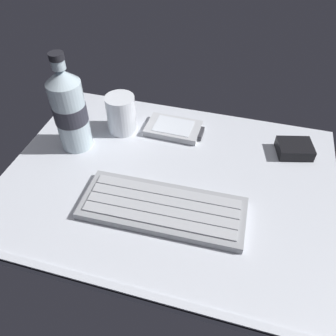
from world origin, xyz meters
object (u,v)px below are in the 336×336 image
(keyboard, at_px, (163,208))
(water_bottle, at_px, (69,110))
(handheld_device, at_px, (174,128))
(charger_block, at_px, (295,149))
(juice_cup, at_px, (121,115))

(keyboard, height_order, water_bottle, water_bottle)
(handheld_device, height_order, water_bottle, water_bottle)
(charger_block, bearing_deg, juice_cup, -176.90)
(juice_cup, relative_size, charger_block, 1.21)
(juice_cup, bearing_deg, water_bottle, -135.35)
(handheld_device, distance_m, juice_cup, 0.12)
(handheld_device, bearing_deg, juice_cup, -167.62)
(handheld_device, bearing_deg, keyboard, -80.19)
(water_bottle, bearing_deg, juice_cup, 44.65)
(keyboard, bearing_deg, charger_block, 44.85)
(keyboard, bearing_deg, handheld_device, 99.81)
(handheld_device, distance_m, water_bottle, 0.23)
(handheld_device, xyz_separation_m, charger_block, (0.26, -0.00, 0.00))
(juice_cup, xyz_separation_m, charger_block, (0.37, 0.02, -0.03))
(keyboard, xyz_separation_m, handheld_device, (-0.04, 0.23, -0.00))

